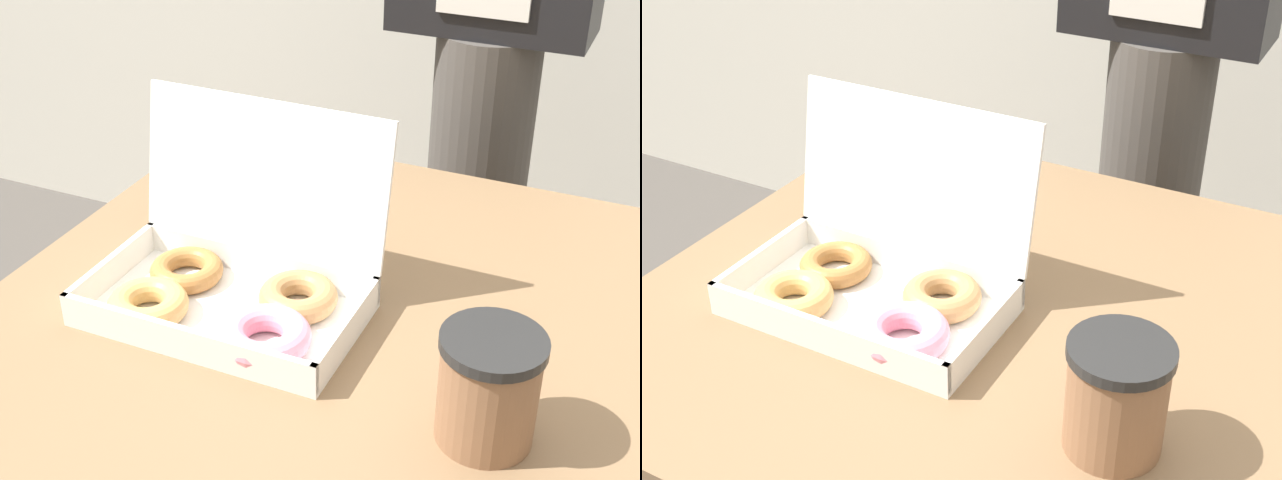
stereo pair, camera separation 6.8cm
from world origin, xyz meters
TOP-DOWN VIEW (x-y plane):
  - donut_box at (-0.12, -0.07)m, footprint 0.33×0.25m
  - coffee_cup at (0.22, -0.16)m, footprint 0.10×0.10m

SIDE VIEW (x-z plane):
  - donut_box at x=-0.12m, z-range 0.70..0.93m
  - coffee_cup at x=0.22m, z-range 0.78..0.90m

